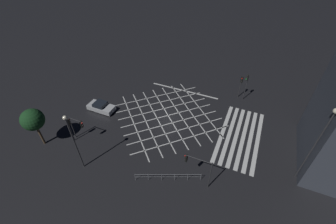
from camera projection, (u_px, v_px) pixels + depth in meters
name	position (u px, v px, depth m)	size (l,w,h in m)	color
ground_plane	(168.00, 115.00, 32.84)	(200.00, 200.00, 0.00)	black
road_markings	(205.00, 124.00, 31.43)	(17.25, 21.50, 0.01)	silver
traffic_light_se_main	(241.00, 83.00, 34.54)	(0.39, 0.36, 3.79)	#2D2D30
traffic_light_nw_cross	(78.00, 125.00, 27.53)	(0.36, 2.10, 3.55)	#2D2D30
traffic_light_nw_main	(70.00, 125.00, 27.51)	(0.39, 0.36, 3.58)	#2D2D30
traffic_light_sw_cross	(197.00, 165.00, 22.42)	(0.36, 2.88, 4.15)	#2D2D30
traffic_light_se_cross	(247.00, 82.00, 33.80)	(0.36, 0.39, 4.50)	#2D2D30
street_lamp_east	(72.00, 136.00, 22.69)	(0.44, 0.44, 7.75)	#2D2D30
street_lamp_west	(321.00, 134.00, 20.58)	(0.51, 0.51, 9.78)	#2D2D30
street_tree_near	(33.00, 120.00, 26.11)	(2.64, 2.64, 5.38)	brown
waiting_car	(101.00, 107.00, 33.35)	(1.83, 4.07, 1.36)	#B7BABC
pedestrian_railing	(168.00, 176.00, 24.17)	(2.89, 6.57, 1.05)	gray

